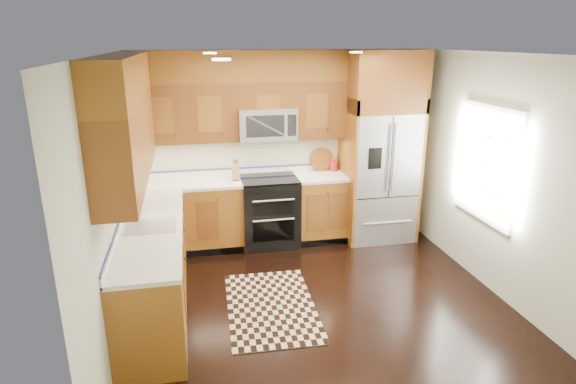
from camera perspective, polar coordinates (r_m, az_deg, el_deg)
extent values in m
plane|color=black|center=(5.38, 3.59, -12.85)|extent=(4.00, 4.00, 0.00)
cube|color=#B2B7A5|center=(6.74, -0.67, 5.44)|extent=(4.00, 0.02, 2.60)
cube|color=#B2B7A5|center=(4.74, -20.10, -1.01)|extent=(0.02, 4.00, 2.60)
cube|color=#B2B7A5|center=(5.71, 23.62, 1.66)|extent=(0.02, 4.00, 2.60)
cube|color=white|center=(5.83, 22.48, 3.14)|extent=(0.04, 1.10, 1.30)
cube|color=white|center=(5.83, 22.40, 3.13)|extent=(0.02, 0.95, 1.15)
cube|color=#92541C|center=(6.57, -11.47, -2.98)|extent=(1.37, 0.60, 0.90)
cube|color=#92541C|center=(6.80, 3.90, -1.93)|extent=(0.72, 0.60, 0.90)
cube|color=#92541C|center=(5.21, -15.52, -8.99)|extent=(0.60, 2.40, 0.90)
cube|color=silver|center=(6.46, -5.16, 1.35)|extent=(2.85, 0.62, 0.04)
cube|color=silver|center=(5.02, -15.95, -4.19)|extent=(0.62, 2.40, 0.04)
cube|color=brown|center=(6.40, -5.53, 9.48)|extent=(2.85, 0.33, 0.75)
cube|color=brown|center=(4.78, -18.49, 5.84)|extent=(0.33, 2.40, 0.75)
cube|color=#92541C|center=(6.34, -5.69, 14.63)|extent=(2.85, 0.33, 0.40)
cube|color=#92541C|center=(4.71, -19.18, 12.70)|extent=(0.33, 2.40, 0.40)
cube|color=black|center=(6.62, -2.22, -2.38)|extent=(0.76, 0.64, 0.92)
cube|color=black|center=(6.47, -2.27, 1.57)|extent=(0.76, 0.60, 0.02)
cube|color=black|center=(6.27, -1.75, -1.98)|extent=(0.55, 0.01, 0.18)
cube|color=black|center=(6.39, -1.73, -4.69)|extent=(0.55, 0.01, 0.28)
cylinder|color=#B2B2B7|center=(6.21, -1.72, -1.02)|extent=(0.55, 0.02, 0.02)
cylinder|color=#B2B2B7|center=(6.30, -1.70, -3.34)|extent=(0.55, 0.02, 0.02)
cube|color=#B2B2B7|center=(6.43, -2.54, 8.10)|extent=(0.76, 0.40, 0.42)
cube|color=black|center=(6.23, -2.71, 7.79)|extent=(0.50, 0.01, 0.28)
cube|color=#B2B2B7|center=(6.86, 10.68, 1.91)|extent=(0.90, 0.74, 1.80)
cube|color=black|center=(6.44, 12.10, 4.01)|extent=(0.01, 0.01, 1.08)
cube|color=black|center=(6.35, 10.28, 3.93)|extent=(0.18, 0.01, 0.28)
cube|color=#92541C|center=(6.67, 6.98, 2.53)|extent=(0.04, 0.74, 2.00)
cube|color=#92541C|center=(7.02, 14.28, 2.88)|extent=(0.04, 0.74, 2.00)
cube|color=brown|center=(6.63, 11.33, 12.78)|extent=(0.98, 0.74, 0.80)
cube|color=#B2B2B7|center=(5.01, -15.98, -3.87)|extent=(0.50, 0.42, 0.02)
cylinder|color=#B2B2B7|center=(5.19, -18.15, -1.78)|extent=(0.02, 0.02, 0.28)
torus|color=#B2B2B7|center=(5.07, -18.39, -0.58)|extent=(0.18, 0.02, 0.18)
cube|color=black|center=(5.29, -2.02, -13.35)|extent=(0.97, 1.56, 0.01)
cube|color=#AA7552|center=(6.42, -6.22, 2.41)|extent=(0.11, 0.14, 0.22)
cylinder|color=#B11521|center=(6.86, 5.45, 3.13)|extent=(0.14, 0.14, 0.15)
cylinder|color=brown|center=(6.88, 3.95, 2.67)|extent=(0.35, 0.35, 0.02)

